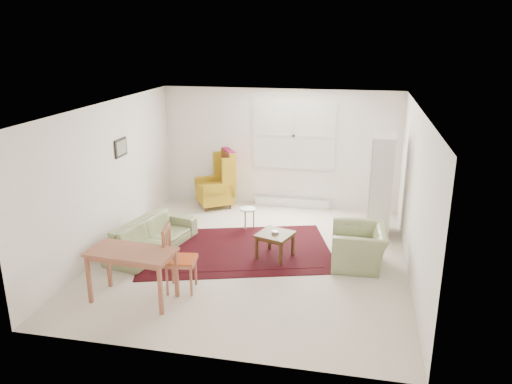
% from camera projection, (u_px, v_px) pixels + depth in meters
% --- Properties ---
extents(room, '(5.04, 5.54, 2.51)m').
position_uv_depth(room, '(256.00, 182.00, 8.15)').
color(room, beige).
rests_on(room, ground).
extents(rug, '(3.66, 2.88, 0.03)m').
position_uv_depth(rug, '(236.00, 250.00, 8.59)').
color(rug, black).
rests_on(rug, ground).
extents(sofa, '(1.10, 1.93, 0.73)m').
position_uv_depth(sofa, '(152.00, 230.00, 8.50)').
color(sofa, '#818D5E').
rests_on(sofa, ground).
extents(armchair, '(0.89, 1.00, 0.75)m').
position_uv_depth(armchair, '(359.00, 243.00, 7.97)').
color(armchair, '#818D5E').
rests_on(armchair, ground).
extents(wingback_chair, '(1.02, 1.00, 1.23)m').
position_uv_depth(wingback_chair, '(214.00, 179.00, 10.60)').
color(wingback_chair, '#BA8F1C').
rests_on(wingback_chair, ground).
extents(coffee_table, '(0.67, 0.67, 0.43)m').
position_uv_depth(coffee_table, '(275.00, 245.00, 8.27)').
color(coffee_table, '#482F16').
rests_on(coffee_table, ground).
extents(stool, '(0.35, 0.35, 0.40)m').
position_uv_depth(stool, '(248.00, 218.00, 9.53)').
color(stool, white).
rests_on(stool, ground).
extents(cabinet, '(0.42, 0.76, 1.87)m').
position_uv_depth(cabinet, '(381.00, 186.00, 9.05)').
color(cabinet, silver).
rests_on(cabinet, ground).
extents(desk, '(1.22, 0.68, 0.75)m').
position_uv_depth(desk, '(133.00, 275.00, 6.91)').
color(desk, '#9F5C40').
rests_on(desk, ground).
extents(desk_chair, '(0.48, 0.48, 0.97)m').
position_uv_depth(desk_chair, '(181.00, 259.00, 7.14)').
color(desk_chair, '#9F5C40').
rests_on(desk_chair, ground).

